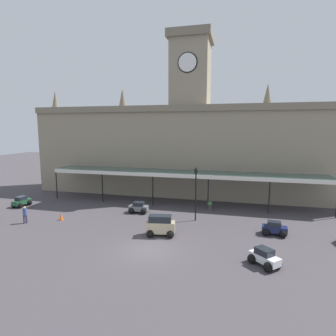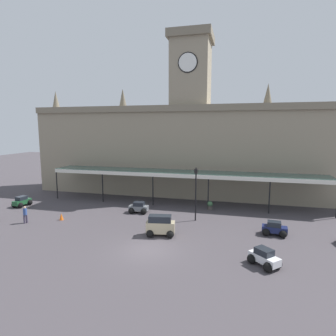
# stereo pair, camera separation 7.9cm
# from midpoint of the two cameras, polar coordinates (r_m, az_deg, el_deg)

# --- Properties ---
(ground_plane) EXTENTS (140.00, 140.00, 0.00)m
(ground_plane) POSITION_cam_midpoint_polar(r_m,az_deg,el_deg) (21.94, -4.08, -16.32)
(ground_plane) COLOR #443F43
(station_building) EXTENTS (42.82, 6.23, 21.05)m
(station_building) POSITION_cam_midpoint_polar(r_m,az_deg,el_deg) (37.92, 4.60, 4.59)
(station_building) COLOR gray
(station_building) RESTS_ON ground
(entrance_canopy) EXTENTS (32.56, 3.26, 3.96)m
(entrance_canopy) POSITION_cam_midpoint_polar(r_m,az_deg,el_deg) (33.02, 2.99, -0.99)
(entrance_canopy) COLOR #38564C
(entrance_canopy) RESTS_ON ground
(car_green_sedan) EXTENTS (1.64, 2.12, 1.19)m
(car_green_sedan) POSITION_cam_midpoint_polar(r_m,az_deg,el_deg) (37.00, -27.59, -6.16)
(car_green_sedan) COLOR #1E512D
(car_green_sedan) RESTS_ON ground
(car_grey_sedan) EXTENTS (2.11, 1.62, 1.19)m
(car_grey_sedan) POSITION_cam_midpoint_polar(r_m,az_deg,el_deg) (30.57, -5.93, -8.15)
(car_grey_sedan) COLOR slate
(car_grey_sedan) RESTS_ON ground
(car_white_sedan) EXTENTS (2.22, 2.21, 1.19)m
(car_white_sedan) POSITION_cam_midpoint_polar(r_m,az_deg,el_deg) (20.52, 19.16, -17.05)
(car_white_sedan) COLOR silver
(car_white_sedan) RESTS_ON ground
(car_beige_van) EXTENTS (2.52, 1.86, 1.77)m
(car_beige_van) POSITION_cam_midpoint_polar(r_m,az_deg,el_deg) (24.20, -1.45, -11.83)
(car_beige_van) COLOR tan
(car_beige_van) RESTS_ON ground
(car_navy_sedan) EXTENTS (2.13, 1.65, 1.19)m
(car_navy_sedan) POSITION_cam_midpoint_polar(r_m,az_deg,el_deg) (26.07, 20.97, -11.60)
(car_navy_sedan) COLOR #19214C
(car_navy_sedan) RESTS_ON ground
(pedestrian_beside_cars) EXTENTS (0.34, 0.37, 1.67)m
(pedestrian_beside_cars) POSITION_cam_midpoint_polar(r_m,az_deg,el_deg) (30.36, -27.06, -8.35)
(pedestrian_beside_cars) COLOR #3F384C
(pedestrian_beside_cars) RESTS_ON ground
(victorian_lamppost) EXTENTS (0.30, 0.30, 5.30)m
(victorian_lamppost) POSITION_cam_midpoint_polar(r_m,az_deg,el_deg) (27.40, 5.78, -4.12)
(victorian_lamppost) COLOR black
(victorian_lamppost) RESTS_ON ground
(traffic_cone) EXTENTS (0.40, 0.40, 0.69)m
(traffic_cone) POSITION_cam_midpoint_polar(r_m,az_deg,el_deg) (30.10, -20.86, -9.24)
(traffic_cone) COLOR orange
(traffic_cone) RESTS_ON ground
(planter_forecourt_centre) EXTENTS (0.60, 0.60, 0.96)m
(planter_forecourt_centre) POSITION_cam_midpoint_polar(r_m,az_deg,el_deg) (31.89, 8.65, -7.53)
(planter_forecourt_centre) COLOR #47423D
(planter_forecourt_centre) RESTS_ON ground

